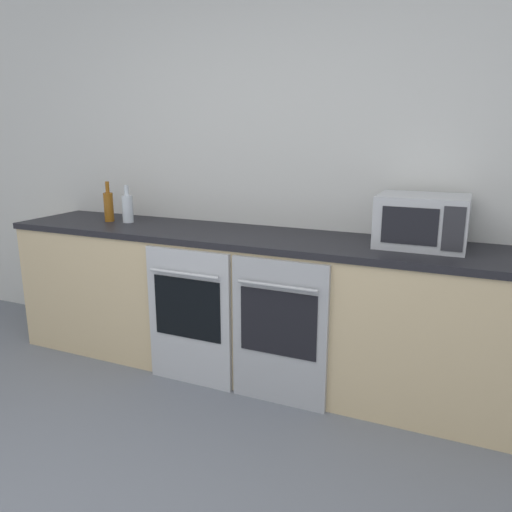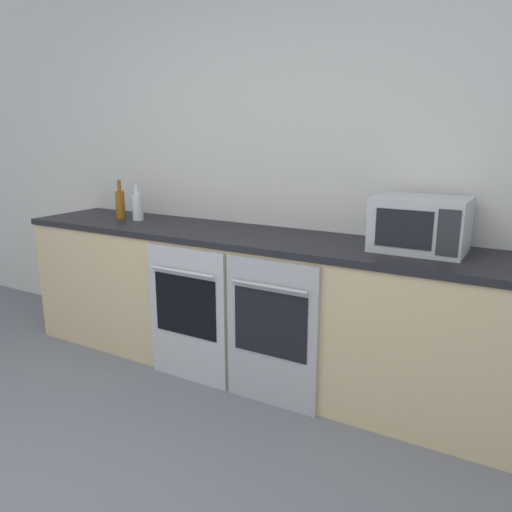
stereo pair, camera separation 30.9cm
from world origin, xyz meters
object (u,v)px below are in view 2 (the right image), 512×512
Objects in this scene: oven_right at (271,333)px; bottle_clear at (138,206)px; microwave at (420,224)px; oven_left at (187,315)px; bottle_amber at (120,204)px.

oven_right is 3.29× the size of bottle_clear.
oven_left is at bearing -162.59° from microwave.
bottle_amber is at bearing 158.26° from oven_left.
oven_left is 1.80× the size of microwave.
bottle_clear is at bearing 152.85° from oven_left.
microwave is at bearing 30.33° from oven_right.
bottle_clear is (-1.27, 0.35, 0.57)m from oven_right.
microwave is at bearing 1.20° from bottle_clear.
microwave is (1.26, 0.39, 0.61)m from oven_left.
bottle_clear reaches higher than oven_right.
bottle_clear is at bearing -178.80° from microwave.
oven_right is 1.57m from bottle_amber.
oven_right is 3.04× the size of bottle_amber.
bottle_clear reaches higher than oven_left.
bottle_amber is 1.08× the size of bottle_clear.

